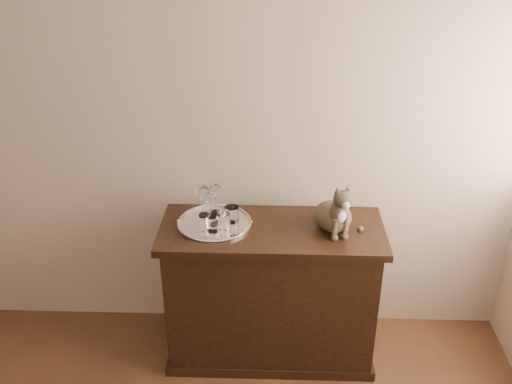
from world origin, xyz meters
TOP-DOWN VIEW (x-y plane):
  - wall_back at (0.00, 2.25)m, footprint 4.00×0.10m
  - sideboard at (0.60, 1.94)m, footprint 1.20×0.50m
  - tray at (0.29, 1.97)m, footprint 0.40×0.40m
  - wine_glass_a at (0.22, 2.05)m, footprint 0.07×0.07m
  - wine_glass_b at (0.29, 2.08)m, footprint 0.07×0.07m
  - wine_glass_d at (0.27, 1.98)m, footprint 0.07×0.07m
  - tumbler_a at (0.34, 1.93)m, footprint 0.07×0.07m
  - tumbler_b at (0.30, 1.89)m, footprint 0.08×0.08m
  - tumbler_c at (0.38, 1.99)m, footprint 0.08×0.08m
  - cat at (0.92, 1.95)m, footprint 0.36×0.35m

SIDE VIEW (x-z plane):
  - sideboard at x=0.60m, z-range 0.00..0.85m
  - tray at x=0.29m, z-range 0.85..0.86m
  - tumbler_a at x=0.34m, z-range 0.86..0.94m
  - tumbler_b at x=0.30m, z-range 0.86..0.94m
  - tumbler_c at x=0.38m, z-range 0.86..0.94m
  - wine_glass_b at x=0.29m, z-range 0.86..1.04m
  - wine_glass_d at x=0.27m, z-range 0.86..1.04m
  - wine_glass_a at x=0.22m, z-range 0.86..1.05m
  - cat at x=0.92m, z-range 0.85..1.15m
  - wall_back at x=0.00m, z-range 0.00..2.70m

